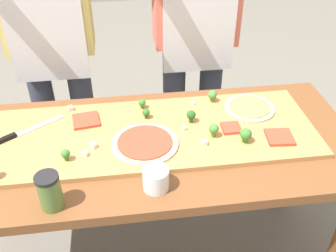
{
  "coord_description": "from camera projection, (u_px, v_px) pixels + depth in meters",
  "views": [
    {
      "loc": [
        -0.1,
        -1.17,
        1.7
      ],
      "look_at": [
        0.06,
        0.07,
        0.78
      ],
      "focal_mm": 41.33,
      "sensor_mm": 36.0,
      "label": 1
    }
  ],
  "objects": [
    {
      "name": "pizza_whole_pesto_green",
      "position": [
        250.0,
        108.0,
        1.64
      ],
      "size": [
        0.21,
        0.21,
        0.02
      ],
      "color": "beige",
      "rests_on": "cutting_board"
    },
    {
      "name": "prep_table",
      "position": [
        155.0,
        163.0,
        1.57
      ],
      "size": [
        1.6,
        0.71,
        0.76
      ],
      "color": "brown",
      "rests_on": "ground"
    },
    {
      "name": "broccoli_floret_back_left",
      "position": [
        246.0,
        134.0,
        1.45
      ],
      "size": [
        0.05,
        0.05,
        0.06
      ],
      "color": "#3F7220",
      "rests_on": "cutting_board"
    },
    {
      "name": "pizza_slice_center",
      "position": [
        231.0,
        128.0,
        1.53
      ],
      "size": [
        0.07,
        0.07,
        0.01
      ],
      "primitive_type": "cube",
      "rotation": [
        0.0,
        0.0,
        0.01
      ],
      "color": "#BC3D28",
      "rests_on": "cutting_board"
    },
    {
      "name": "cheese_crumble_f",
      "position": [
        85.0,
        154.0,
        1.4
      ],
      "size": [
        0.02,
        0.02,
        0.02
      ],
      "primitive_type": "cube",
      "rotation": [
        0.0,
        0.0,
        1.12
      ],
      "color": "white",
      "rests_on": "cutting_board"
    },
    {
      "name": "broccoli_floret_center_right",
      "position": [
        146.0,
        113.0,
        1.58
      ],
      "size": [
        0.03,
        0.03,
        0.04
      ],
      "color": "#366618",
      "rests_on": "cutting_board"
    },
    {
      "name": "broccoli_floret_front_right",
      "position": [
        191.0,
        115.0,
        1.55
      ],
      "size": [
        0.04,
        0.04,
        0.05
      ],
      "color": "#2C5915",
      "rests_on": "cutting_board"
    },
    {
      "name": "cutting_board",
      "position": [
        153.0,
        133.0,
        1.53
      ],
      "size": [
        1.29,
        0.46,
        0.02
      ],
      "primitive_type": "cube",
      "color": "#B27F47",
      "rests_on": "prep_table"
    },
    {
      "name": "broccoli_floret_front_left",
      "position": [
        212.0,
        95.0,
        1.68
      ],
      "size": [
        0.04,
        0.04,
        0.05
      ],
      "color": "#487A23",
      "rests_on": "cutting_board"
    },
    {
      "name": "broccoli_floret_back_mid",
      "position": [
        66.0,
        154.0,
        1.37
      ],
      "size": [
        0.03,
        0.03,
        0.05
      ],
      "color": "#3F7220",
      "rests_on": "cutting_board"
    },
    {
      "name": "flour_cup",
      "position": [
        156.0,
        180.0,
        1.28
      ],
      "size": [
        0.09,
        0.09,
        0.08
      ],
      "color": "white",
      "rests_on": "prep_table"
    },
    {
      "name": "cook_left",
      "position": [
        49.0,
        30.0,
        1.79
      ],
      "size": [
        0.54,
        0.39,
        1.67
      ],
      "color": "#333847",
      "rests_on": "ground"
    },
    {
      "name": "pizza_slice_far_left",
      "position": [
        86.0,
        120.0,
        1.57
      ],
      "size": [
        0.12,
        0.12,
        0.01
      ],
      "primitive_type": "cube",
      "rotation": [
        0.0,
        0.0,
        0.14
      ],
      "color": "#BC3D28",
      "rests_on": "cutting_board"
    },
    {
      "name": "cheese_crumble_c",
      "position": [
        93.0,
        145.0,
        1.44
      ],
      "size": [
        0.03,
        0.03,
        0.02
      ],
      "primitive_type": "cube",
      "rotation": [
        0.0,
        0.0,
        0.83
      ],
      "color": "white",
      "rests_on": "cutting_board"
    },
    {
      "name": "cheese_crumble_e",
      "position": [
        193.0,
        103.0,
        1.67
      ],
      "size": [
        0.02,
        0.02,
        0.02
      ],
      "primitive_type": "cube",
      "rotation": [
        0.0,
        0.0,
        1.39
      ],
      "color": "white",
      "rests_on": "cutting_board"
    },
    {
      "name": "cheese_crumble_b",
      "position": [
        70.0,
        108.0,
        1.63
      ],
      "size": [
        0.03,
        0.03,
        0.02
      ],
      "primitive_type": "cube",
      "rotation": [
        0.0,
        0.0,
        0.33
      ],
      "color": "silver",
      "rests_on": "cutting_board"
    },
    {
      "name": "cheese_crumble_d",
      "position": [
        204.0,
        143.0,
        1.45
      ],
      "size": [
        0.02,
        0.02,
        0.02
      ],
      "primitive_type": "cube",
      "rotation": [
        0.0,
        0.0,
        0.11
      ],
      "color": "silver",
      "rests_on": "cutting_board"
    },
    {
      "name": "cheese_crumble_a",
      "position": [
        185.0,
        128.0,
        1.52
      ],
      "size": [
        0.02,
        0.02,
        0.02
      ],
      "primitive_type": "cube",
      "rotation": [
        0.0,
        0.0,
        0.33
      ],
      "color": "silver",
      "rests_on": "cutting_board"
    },
    {
      "name": "broccoli_floret_back_right",
      "position": [
        142.0,
        103.0,
        1.64
      ],
      "size": [
        0.03,
        0.03,
        0.04
      ],
      "color": "#3F7220",
      "rests_on": "cutting_board"
    },
    {
      "name": "cook_right",
      "position": [
        195.0,
        23.0,
        1.87
      ],
      "size": [
        0.54,
        0.39,
        1.67
      ],
      "color": "#333847",
      "rests_on": "ground"
    },
    {
      "name": "pizza_whole_tomato_red",
      "position": [
        145.0,
        143.0,
        1.45
      ],
      "size": [
        0.25,
        0.25,
        0.02
      ],
      "color": "beige",
      "rests_on": "cutting_board"
    },
    {
      "name": "pizza_slice_near_left",
      "position": [
        280.0,
        137.0,
        1.48
      ],
      "size": [
        0.11,
        0.11,
        0.01
      ],
      "primitive_type": "cube",
      "rotation": [
        0.0,
        0.0,
        -0.1
      ],
      "color": "#BC3D28",
      "rests_on": "cutting_board"
    },
    {
      "name": "broccoli_floret_front_mid",
      "position": [
        214.0,
        129.0,
        1.48
      ],
      "size": [
        0.04,
        0.04,
        0.06
      ],
      "color": "#487A23",
      "rests_on": "cutting_board"
    },
    {
      "name": "chefs_knife",
      "position": [
        16.0,
        135.0,
        1.49
      ],
      "size": [
        0.27,
        0.19,
        0.02
      ],
      "color": "#B7BABF",
      "rests_on": "cutting_board"
    },
    {
      "name": "sauce_jar",
      "position": [
        50.0,
        191.0,
        1.2
      ],
      "size": [
        0.08,
        0.08,
        0.13
      ],
      "color": "#517033",
      "rests_on": "prep_table"
    }
  ]
}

